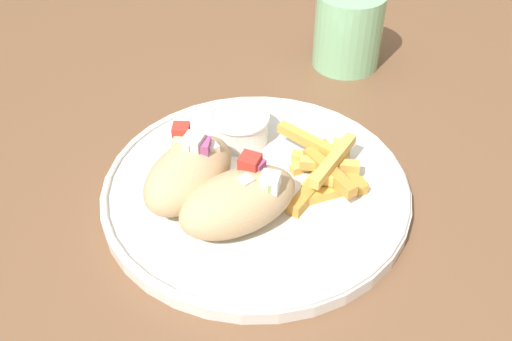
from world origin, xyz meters
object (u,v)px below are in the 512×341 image
(plate, at_px, (256,189))
(pita_sandwich_far, at_px, (189,173))
(pita_sandwich_near, at_px, (239,200))
(sauce_ramekin, at_px, (239,125))
(fries_pile, at_px, (326,168))
(water_glass, at_px, (348,33))

(plate, distance_m, pita_sandwich_far, 0.07)
(pita_sandwich_near, distance_m, sauce_ramekin, 0.12)
(fries_pile, relative_size, water_glass, 1.19)
(plate, bearing_deg, pita_sandwich_far, 150.95)
(pita_sandwich_near, bearing_deg, plate, 40.13)
(pita_sandwich_near, xyz_separation_m, water_glass, (0.30, 0.14, 0.00))
(sauce_ramekin, height_order, water_glass, water_glass)
(pita_sandwich_near, distance_m, fries_pile, 0.11)
(pita_sandwich_near, height_order, fries_pile, pita_sandwich_near)
(fries_pile, xyz_separation_m, sauce_ramekin, (-0.03, 0.10, 0.01))
(pita_sandwich_far, bearing_deg, pita_sandwich_near, -95.29)
(pita_sandwich_far, distance_m, fries_pile, 0.14)
(fries_pile, bearing_deg, sauce_ramekin, 103.71)
(pita_sandwich_near, bearing_deg, water_glass, 33.95)
(plate, height_order, sauce_ramekin, sauce_ramekin)
(pita_sandwich_far, bearing_deg, sauce_ramekin, 3.63)
(plate, xyz_separation_m, water_glass, (0.25, 0.12, 0.03))
(fries_pile, distance_m, water_glass, 0.25)
(water_glass, bearing_deg, sauce_ramekin, -167.72)
(pita_sandwich_near, relative_size, fries_pile, 1.07)
(pita_sandwich_far, xyz_separation_m, fries_pile, (0.12, -0.07, -0.02))
(fries_pile, bearing_deg, plate, 149.69)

